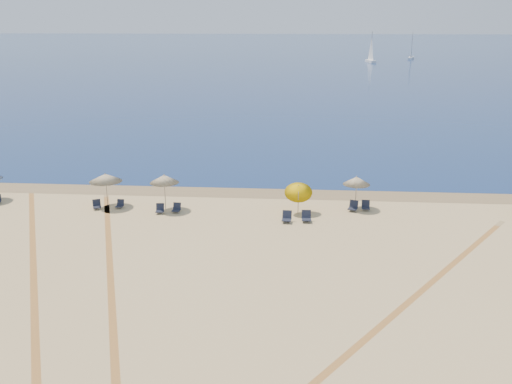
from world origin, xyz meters
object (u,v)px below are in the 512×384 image
(chair_6, at_px, (287,217))
(chair_3, at_px, (120,204))
(chair_9, at_px, (366,206))
(umbrella_2, at_px, (164,179))
(chair_4, at_px, (160,209))
(umbrella_4, at_px, (357,181))
(chair_5, at_px, (177,208))
(umbrella_1, at_px, (106,178))
(sailboat_1, at_px, (371,53))
(umbrella_3, at_px, (298,190))
(chair_2, at_px, (97,205))
(chair_7, at_px, (306,217))
(sailboat_0, at_px, (411,51))
(chair_8, at_px, (353,206))

(chair_6, bearing_deg, chair_3, 175.17)
(chair_3, distance_m, chair_9, 17.20)
(umbrella_2, distance_m, chair_4, 2.09)
(umbrella_4, xyz_separation_m, chair_9, (0.69, -0.26, -1.74))
(chair_5, xyz_separation_m, chair_9, (13.02, 1.44, 0.01))
(umbrella_1, relative_size, chair_9, 3.58)
(chair_4, height_order, sailboat_1, sailboat_1)
(umbrella_3, height_order, chair_4, umbrella_3)
(chair_9, bearing_deg, umbrella_2, -172.90)
(umbrella_1, distance_m, umbrella_4, 17.49)
(chair_2, bearing_deg, umbrella_4, -20.24)
(chair_4, bearing_deg, chair_5, 6.73)
(chair_7, xyz_separation_m, sailboat_0, (34.72, 149.09, 2.12))
(umbrella_4, distance_m, chair_7, 4.80)
(umbrella_3, relative_size, chair_9, 3.58)
(umbrella_4, distance_m, chair_3, 16.61)
(chair_6, bearing_deg, umbrella_4, 37.24)
(chair_6, bearing_deg, chair_5, 174.51)
(sailboat_1, bearing_deg, chair_5, -114.66)
(umbrella_2, bearing_deg, chair_4, -106.29)
(umbrella_2, relative_size, chair_7, 3.51)
(chair_8, bearing_deg, umbrella_1, -159.18)
(sailboat_1, bearing_deg, umbrella_1, -116.85)
(umbrella_2, height_order, umbrella_4, umbrella_2)
(chair_2, height_order, chair_5, chair_2)
(chair_6, bearing_deg, sailboat_0, 80.94)
(umbrella_2, relative_size, chair_2, 3.21)
(umbrella_1, xyz_separation_m, sailboat_0, (48.74, 147.05, 0.34))
(sailboat_0, bearing_deg, umbrella_2, -90.81)
(chair_4, height_order, chair_9, chair_9)
(sailboat_1, bearing_deg, chair_9, -109.30)
(chair_2, distance_m, chair_6, 13.41)
(chair_4, distance_m, chair_6, 8.77)
(umbrella_3, bearing_deg, chair_3, 178.66)
(chair_2, height_order, chair_7, chair_7)
(chair_9, bearing_deg, chair_3, -173.98)
(umbrella_2, bearing_deg, chair_2, -177.38)
(chair_4, bearing_deg, umbrella_1, 158.10)
(sailboat_0, bearing_deg, chair_4, -90.81)
(chair_3, bearing_deg, chair_8, 5.39)
(chair_3, distance_m, chair_5, 4.20)
(chair_8, bearing_deg, chair_6, -130.99)
(umbrella_2, relative_size, chair_5, 3.87)
(umbrella_2, distance_m, sailboat_0, 154.00)
(chair_8, height_order, chair_9, chair_8)
(chair_3, height_order, chair_5, chair_5)
(chair_2, relative_size, sailboat_1, 0.09)
(chair_9, bearing_deg, chair_6, -149.65)
(umbrella_2, height_order, chair_2, umbrella_2)
(chair_2, xyz_separation_m, chair_5, (5.71, -0.27, -0.00))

